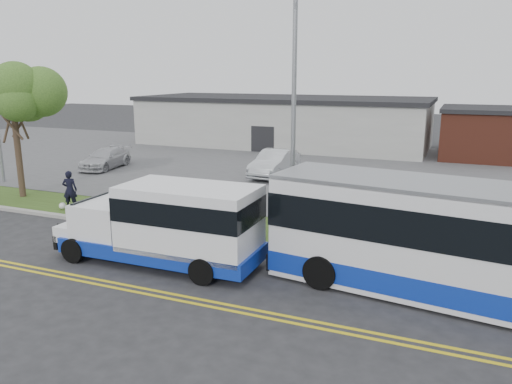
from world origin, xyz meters
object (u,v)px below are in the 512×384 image
at_px(streetlight_near, 293,105).
at_px(parked_car_a, 275,163).
at_px(transit_bus, 482,246).
at_px(shuttle_bus, 171,222).
at_px(tree_west, 12,99).
at_px(pedestrian, 70,190).
at_px(parked_car_b, 105,159).

height_order(streetlight_near, parked_car_a, streetlight_near).
relative_size(streetlight_near, transit_bus, 0.77).
distance_m(shuttle_bus, parked_car_a, 15.17).
height_order(tree_west, pedestrian, tree_west).
relative_size(pedestrian, parked_car_a, 0.37).
bearing_deg(pedestrian, streetlight_near, 156.71).
bearing_deg(tree_west, pedestrian, -12.97).
bearing_deg(parked_car_a, transit_bus, -49.66).
distance_m(streetlight_near, parked_car_b, 18.86).
distance_m(transit_bus, parked_car_b, 26.12).
bearing_deg(shuttle_bus, streetlight_near, 57.86).
relative_size(tree_west, pedestrian, 3.76).
xyz_separation_m(streetlight_near, parked_car_a, (-4.65, 10.52, -4.32)).
height_order(transit_bus, pedestrian, transit_bus).
relative_size(streetlight_near, shuttle_bus, 1.28).
distance_m(transit_bus, pedestrian, 18.03).
bearing_deg(pedestrian, parked_car_a, -145.34).
bearing_deg(parked_car_a, pedestrian, -118.08).
bearing_deg(shuttle_bus, parked_car_a, 96.46).
height_order(tree_west, streetlight_near, streetlight_near).
bearing_deg(transit_bus, shuttle_bus, -168.00).
bearing_deg(tree_west, parked_car_b, 98.31).
xyz_separation_m(streetlight_near, parked_car_b, (-16.19, 8.59, -4.47)).
bearing_deg(transit_bus, pedestrian, 176.87).
relative_size(pedestrian, parked_car_b, 0.40).
distance_m(parked_car_a, parked_car_b, 11.69).
xyz_separation_m(streetlight_near, pedestrian, (-10.89, -0.47, -4.21)).
bearing_deg(streetlight_near, transit_bus, -28.59).
relative_size(streetlight_near, pedestrian, 5.17).
relative_size(shuttle_bus, transit_bus, 0.60).
xyz_separation_m(tree_west, parked_car_a, (10.35, 10.05, -4.21)).
bearing_deg(tree_west, parked_car_a, 44.18).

